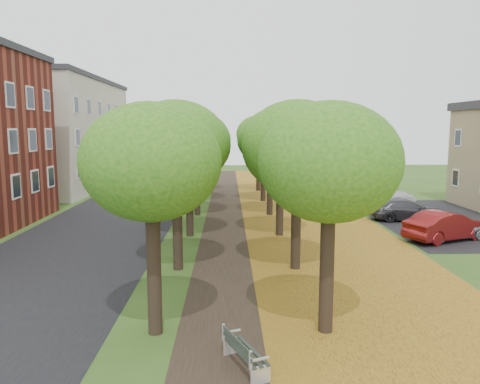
{
  "coord_description": "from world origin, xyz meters",
  "views": [
    {
      "loc": [
        -0.13,
        -12.55,
        5.72
      ],
      "look_at": [
        0.45,
        10.93,
        2.5
      ],
      "focal_mm": 35.0,
      "sensor_mm": 36.0,
      "label": 1
    }
  ],
  "objects": [
    {
      "name": "tree_row_east",
      "position": [
        2.6,
        15.0,
        4.85
      ],
      "size": [
        4.1,
        34.1,
        6.62
      ],
      "color": "black",
      "rests_on": "ground"
    },
    {
      "name": "building_cream",
      "position": [
        -17.0,
        33.0,
        5.21
      ],
      "size": [
        10.3,
        20.3,
        10.4
      ],
      "color": "beige",
      "rests_on": "ground"
    },
    {
      "name": "car_silver",
      "position": [
        11.31,
        10.91,
        0.69
      ],
      "size": [
        4.31,
        2.56,
        1.37
      ],
      "primitive_type": "imported",
      "rotation": [
        0.0,
        0.0,
        1.82
      ],
      "color": "#B1B2B6",
      "rests_on": "ground"
    },
    {
      "name": "leaf_verge",
      "position": [
        5.0,
        15.0,
        0.01
      ],
      "size": [
        7.5,
        70.0,
        0.01
      ],
      "primitive_type": "cube",
      "color": "#B18A20",
      "rests_on": "ground"
    },
    {
      "name": "car_white",
      "position": [
        11.0,
        21.4,
        0.75
      ],
      "size": [
        5.96,
        4.3,
        1.51
      ],
      "primitive_type": "imported",
      "rotation": [
        0.0,
        0.0,
        1.2
      ],
      "color": "silver",
      "rests_on": "ground"
    },
    {
      "name": "parking_lot",
      "position": [
        13.5,
        16.0,
        0.0
      ],
      "size": [
        9.0,
        16.0,
        0.01
      ],
      "primitive_type": "cube",
      "color": "black",
      "rests_on": "ground"
    },
    {
      "name": "car_red",
      "position": [
        11.0,
        10.65,
        0.76
      ],
      "size": [
        4.84,
        3.36,
        1.51
      ],
      "primitive_type": "imported",
      "rotation": [
        0.0,
        0.0,
        2.0
      ],
      "color": "maroon",
      "rests_on": "ground"
    },
    {
      "name": "tree_row_west",
      "position": [
        -2.2,
        15.0,
        4.85
      ],
      "size": [
        4.1,
        34.1,
        6.62
      ],
      "color": "black",
      "rests_on": "ground"
    },
    {
      "name": "footpath",
      "position": [
        0.0,
        15.0,
        0.0
      ],
      "size": [
        3.2,
        70.0,
        0.01
      ],
      "primitive_type": "cube",
      "color": "black",
      "rests_on": "ground"
    },
    {
      "name": "ground",
      "position": [
        0.0,
        0.0,
        0.0
      ],
      "size": [
        120.0,
        120.0,
        0.0
      ],
      "primitive_type": "plane",
      "color": "#2D4C19",
      "rests_on": "ground"
    },
    {
      "name": "street_asphalt",
      "position": [
        -7.5,
        15.0,
        0.0
      ],
      "size": [
        8.0,
        70.0,
        0.01
      ],
      "primitive_type": "cube",
      "color": "black",
      "rests_on": "ground"
    },
    {
      "name": "car_grey",
      "position": [
        11.0,
        15.9,
        0.65
      ],
      "size": [
        4.57,
        2.03,
        1.3
      ],
      "primitive_type": "imported",
      "rotation": [
        0.0,
        0.0,
        1.52
      ],
      "color": "#323237",
      "rests_on": "ground"
    },
    {
      "name": "bench",
      "position": [
        0.21,
        -2.02,
        0.42
      ],
      "size": [
        1.13,
        1.78,
        0.82
      ],
      "rotation": [
        0.0,
        0.0,
        1.97
      ],
      "color": "#283229",
      "rests_on": "ground"
    }
  ]
}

